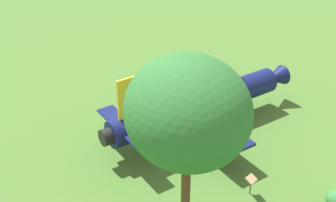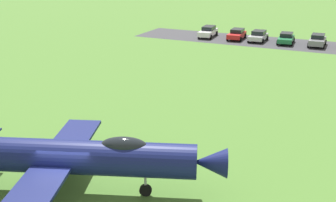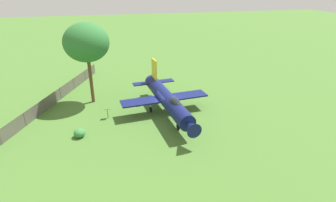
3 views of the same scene
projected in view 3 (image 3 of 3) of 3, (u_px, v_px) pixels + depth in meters
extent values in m
plane|color=#47722D|center=(167.00, 114.00, 30.74)|extent=(200.00, 200.00, 0.00)
cylinder|color=#111951|center=(166.00, 99.00, 29.95)|extent=(12.26, 2.88, 1.65)
cone|color=#111951|center=(191.00, 127.00, 24.20)|extent=(1.74, 1.56, 1.40)
cylinder|color=black|center=(151.00, 80.00, 35.41)|extent=(0.70, 1.05, 0.99)
ellipsoid|color=black|center=(175.00, 102.00, 27.36)|extent=(2.28, 1.12, 0.84)
cube|color=yellow|center=(154.00, 69.00, 33.10)|extent=(1.80, 0.32, 2.45)
cube|color=#111951|center=(188.00, 95.00, 31.43)|extent=(2.33, 4.31, 0.16)
cube|color=#111951|center=(140.00, 102.00, 29.69)|extent=(2.33, 4.31, 0.16)
cube|color=#111951|center=(166.00, 81.00, 34.80)|extent=(1.28, 1.90, 0.10)
cube|color=#111951|center=(140.00, 84.00, 33.76)|extent=(1.28, 1.90, 0.10)
cylinder|color=#A5A8AD|center=(178.00, 121.00, 27.18)|extent=(0.12, 0.12, 1.46)
cylinder|color=black|center=(178.00, 127.00, 27.48)|extent=(0.62, 0.24, 0.60)
cylinder|color=#A5A8AD|center=(175.00, 100.00, 31.83)|extent=(0.12, 0.12, 1.46)
cylinder|color=black|center=(175.00, 106.00, 32.12)|extent=(0.62, 0.24, 0.60)
cylinder|color=#A5A8AD|center=(150.00, 104.00, 30.91)|extent=(0.12, 0.12, 1.46)
cylinder|color=black|center=(151.00, 109.00, 31.21)|extent=(0.62, 0.24, 0.60)
cylinder|color=brown|center=(91.00, 79.00, 32.67)|extent=(0.40, 0.40, 6.07)
ellipsoid|color=#2D7033|center=(86.00, 42.00, 30.87)|extent=(4.92, 5.23, 4.51)
cylinder|color=#4C4238|center=(94.00, 69.00, 43.95)|extent=(0.08, 0.08, 1.53)
cylinder|color=#4C4238|center=(85.00, 76.00, 40.75)|extent=(0.08, 0.08, 1.53)
cylinder|color=#4C4238|center=(74.00, 84.00, 37.55)|extent=(0.08, 0.08, 1.53)
cylinder|color=#4C4238|center=(60.00, 93.00, 34.35)|extent=(0.08, 0.08, 1.53)
cylinder|color=#4C4238|center=(44.00, 105.00, 31.15)|extent=(0.08, 0.08, 1.53)
cylinder|color=#4C4238|center=(25.00, 119.00, 27.95)|extent=(0.08, 0.08, 1.53)
cylinder|color=#4C4238|center=(0.00, 137.00, 24.75)|extent=(0.08, 0.08, 1.53)
cylinder|color=#4C4238|center=(52.00, 94.00, 32.46)|extent=(22.97, 9.63, 0.05)
cube|color=#59544C|center=(53.00, 99.00, 32.75)|extent=(22.96, 9.60, 1.47)
ellipsoid|color=#387F3D|center=(79.00, 133.00, 26.13)|extent=(1.10, 1.09, 0.85)
cylinder|color=#333333|center=(108.00, 114.00, 29.70)|extent=(0.06, 0.06, 0.90)
cube|color=olive|center=(107.00, 110.00, 29.46)|extent=(0.43, 0.62, 0.25)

